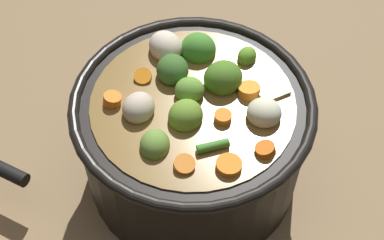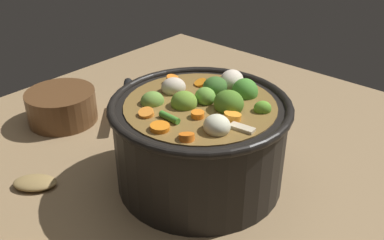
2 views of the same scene
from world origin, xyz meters
name	(u,v)px [view 1 (image 1 of 2)]	position (x,y,z in m)	size (l,w,h in m)	color
ground_plane	(193,171)	(0.00, 0.00, 0.00)	(1.10, 1.10, 0.00)	#8C704C
cooking_pot	(193,135)	(0.00, 0.00, 0.08)	(0.28, 0.28, 0.17)	black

